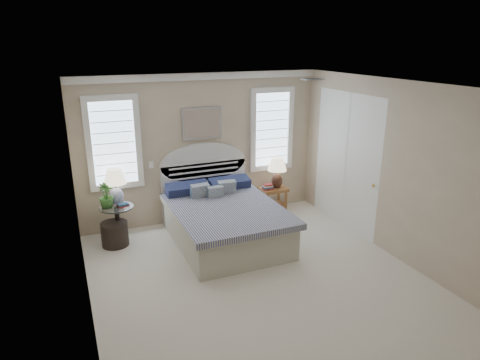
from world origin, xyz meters
name	(u,v)px	position (x,y,z in m)	size (l,w,h in m)	color
floor	(260,281)	(0.00, 0.00, 0.00)	(4.50, 5.00, 0.01)	beige
ceiling	(263,86)	(0.00, 0.00, 2.70)	(4.50, 5.00, 0.01)	white
wall_back	(202,148)	(0.00, 2.50, 1.35)	(4.50, 0.02, 2.70)	tan
wall_left	(80,217)	(-2.25, 0.00, 1.35)	(0.02, 5.00, 2.70)	tan
wall_right	(396,171)	(2.25, 0.00, 1.35)	(0.02, 5.00, 2.70)	tan
crown_molding	(201,76)	(0.00, 2.46, 2.64)	(4.50, 0.08, 0.12)	white
hvac_vent	(312,79)	(1.20, 0.80, 2.68)	(0.30, 0.20, 0.02)	#B2B2B2
switch_plate	(151,165)	(-0.95, 2.48, 1.15)	(0.08, 0.01, 0.12)	white
window_left	(114,143)	(-1.55, 2.48, 1.60)	(0.90, 0.06, 1.60)	silver
window_right	(271,129)	(1.40, 2.48, 1.60)	(0.90, 0.06, 1.60)	silver
painting	(202,123)	(0.00, 2.46, 1.82)	(0.74, 0.04, 0.58)	silver
closet_door	(346,161)	(2.23, 1.20, 1.20)	(0.02, 1.80, 2.40)	white
bed	(223,218)	(0.00, 1.46, 0.39)	(1.72, 2.28, 1.47)	beige
side_table_left	(118,220)	(-1.65, 2.05, 0.39)	(0.56, 0.56, 0.63)	black
nightstand_right	(273,195)	(1.30, 2.15, 0.39)	(0.50, 0.40, 0.53)	olive
floor_pot	(115,234)	(-1.72, 1.94, 0.20)	(0.44, 0.44, 0.40)	black
lamp_left	(115,182)	(-1.61, 2.20, 1.00)	(0.46, 0.46, 0.61)	white
lamp_right	(277,169)	(1.37, 2.14, 0.89)	(0.45, 0.45, 0.59)	black
potted_plant	(106,196)	(-1.79, 2.06, 0.84)	(0.23, 0.23, 0.42)	#36732E
books_left	(123,205)	(-1.54, 2.02, 0.65)	(0.20, 0.17, 0.05)	maroon
books_right	(268,187)	(1.16, 2.10, 0.58)	(0.20, 0.15, 0.11)	maroon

